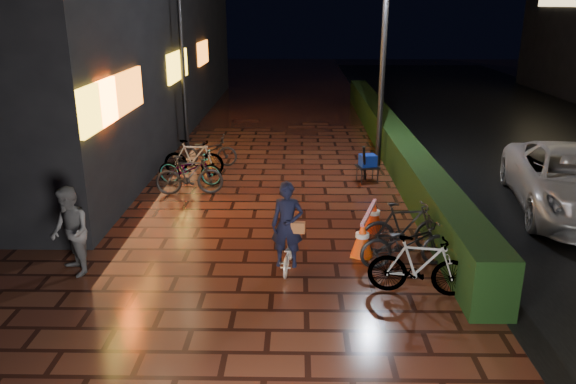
{
  "coord_description": "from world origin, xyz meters",
  "views": [
    {
      "loc": [
        0.41,
        -9.26,
        4.47
      ],
      "look_at": [
        0.23,
        0.79,
        1.1
      ],
      "focal_mm": 35.0,
      "sensor_mm": 36.0,
      "label": 1
    }
  ],
  "objects_px": {
    "bystander_person": "(70,232)",
    "cart_assembly": "(368,162)",
    "van": "(574,181)",
    "traffic_barrier": "(368,227)",
    "cyclist": "(288,238)"
  },
  "relations": [
    {
      "from": "bystander_person",
      "to": "van",
      "type": "height_order",
      "value": "bystander_person"
    },
    {
      "from": "cyclist",
      "to": "bystander_person",
      "type": "bearing_deg",
      "value": -176.57
    },
    {
      "from": "traffic_barrier",
      "to": "cart_assembly",
      "type": "distance_m",
      "value": 4.04
    },
    {
      "from": "bystander_person",
      "to": "van",
      "type": "bearing_deg",
      "value": 69.6
    },
    {
      "from": "van",
      "to": "cart_assembly",
      "type": "xyz_separation_m",
      "value": [
        -4.32,
        2.23,
        -0.19
      ]
    },
    {
      "from": "bystander_person",
      "to": "cart_assembly",
      "type": "distance_m",
      "value": 7.9
    },
    {
      "from": "traffic_barrier",
      "to": "cart_assembly",
      "type": "relative_size",
      "value": 1.58
    },
    {
      "from": "bystander_person",
      "to": "traffic_barrier",
      "type": "xyz_separation_m",
      "value": [
        5.26,
        1.44,
        -0.45
      ]
    },
    {
      "from": "traffic_barrier",
      "to": "bystander_person",
      "type": "bearing_deg",
      "value": -164.66
    },
    {
      "from": "cyclist",
      "to": "cart_assembly",
      "type": "distance_m",
      "value": 5.61
    },
    {
      "from": "van",
      "to": "cyclist",
      "type": "relative_size",
      "value": 3.18
    },
    {
      "from": "bystander_person",
      "to": "cart_assembly",
      "type": "bearing_deg",
      "value": 95.45
    },
    {
      "from": "bystander_person",
      "to": "van",
      "type": "relative_size",
      "value": 0.3
    },
    {
      "from": "traffic_barrier",
      "to": "cart_assembly",
      "type": "height_order",
      "value": "cart_assembly"
    },
    {
      "from": "cyclist",
      "to": "traffic_barrier",
      "type": "height_order",
      "value": "cyclist"
    }
  ]
}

